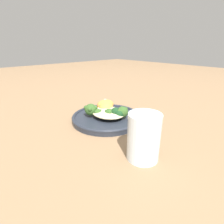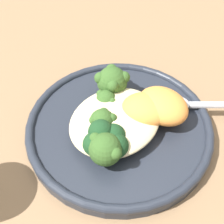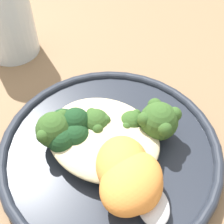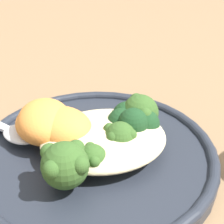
{
  "view_description": "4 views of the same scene",
  "coord_description": "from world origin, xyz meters",
  "px_view_note": "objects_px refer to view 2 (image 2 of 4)",
  "views": [
    {
      "loc": [
        -0.44,
        0.37,
        0.26
      ],
      "look_at": [
        -0.01,
        -0.03,
        0.03
      ],
      "focal_mm": 28.0,
      "sensor_mm": 36.0,
      "label": 1
    },
    {
      "loc": [
        -0.2,
        -0.18,
        0.34
      ],
      "look_at": [
        0.0,
        -0.01,
        0.04
      ],
      "focal_mm": 50.0,
      "sensor_mm": 36.0,
      "label": 2
    },
    {
      "loc": [
        0.11,
        -0.18,
        0.31
      ],
      "look_at": [
        -0.0,
        0.01,
        0.05
      ],
      "focal_mm": 50.0,
      "sensor_mm": 36.0,
      "label": 3
    },
    {
      "loc": [
        0.06,
        0.29,
        0.26
      ],
      "look_at": [
        -0.01,
        -0.02,
        0.06
      ],
      "focal_mm": 60.0,
      "sensor_mm": 36.0,
      "label": 4
    }
  ],
  "objects_px": {
    "plate": "(119,127)",
    "broccoli_stalk_2": "(110,121)",
    "broccoli_stalk_3": "(110,146)",
    "sweet_potato_chunk_2": "(162,108)",
    "quinoa_mound": "(115,120)",
    "sweet_potato_chunk_0": "(163,106)",
    "sweet_potato_chunk_1": "(162,104)",
    "sweet_potato_chunk_3": "(147,109)",
    "spoon": "(183,104)",
    "kale_tuft": "(106,141)",
    "broccoli_stalk_1": "(117,104)",
    "broccoli_stalk_0": "(115,84)"
  },
  "relations": [
    {
      "from": "kale_tuft",
      "to": "plate",
      "type": "bearing_deg",
      "value": 21.39
    },
    {
      "from": "plate",
      "to": "broccoli_stalk_2",
      "type": "relative_size",
      "value": 3.31
    },
    {
      "from": "sweet_potato_chunk_2",
      "to": "sweet_potato_chunk_3",
      "type": "bearing_deg",
      "value": 142.05
    },
    {
      "from": "broccoli_stalk_2",
      "to": "sweet_potato_chunk_1",
      "type": "bearing_deg",
      "value": -173.11
    },
    {
      "from": "kale_tuft",
      "to": "spoon",
      "type": "height_order",
      "value": "kale_tuft"
    },
    {
      "from": "sweet_potato_chunk_2",
      "to": "sweet_potato_chunk_3",
      "type": "distance_m",
      "value": 0.02
    },
    {
      "from": "broccoli_stalk_0",
      "to": "sweet_potato_chunk_3",
      "type": "xyz_separation_m",
      "value": [
        -0.01,
        -0.06,
        -0.0
      ]
    },
    {
      "from": "sweet_potato_chunk_1",
      "to": "spoon",
      "type": "height_order",
      "value": "sweet_potato_chunk_1"
    },
    {
      "from": "plate",
      "to": "broccoli_stalk_2",
      "type": "distance_m",
      "value": 0.03
    },
    {
      "from": "sweet_potato_chunk_2",
      "to": "sweet_potato_chunk_3",
      "type": "xyz_separation_m",
      "value": [
        -0.02,
        0.01,
        0.0
      ]
    },
    {
      "from": "kale_tuft",
      "to": "spoon",
      "type": "xyz_separation_m",
      "value": [
        0.13,
        -0.03,
        -0.01
      ]
    },
    {
      "from": "quinoa_mound",
      "to": "sweet_potato_chunk_1",
      "type": "bearing_deg",
      "value": -27.25
    },
    {
      "from": "broccoli_stalk_3",
      "to": "sweet_potato_chunk_2",
      "type": "distance_m",
      "value": 0.09
    },
    {
      "from": "broccoli_stalk_1",
      "to": "spoon",
      "type": "xyz_separation_m",
      "value": [
        0.07,
        -0.06,
        -0.01
      ]
    },
    {
      "from": "broccoli_stalk_1",
      "to": "sweet_potato_chunk_3",
      "type": "bearing_deg",
      "value": -174.99
    },
    {
      "from": "quinoa_mound",
      "to": "sweet_potato_chunk_1",
      "type": "height_order",
      "value": "sweet_potato_chunk_1"
    },
    {
      "from": "broccoli_stalk_2",
      "to": "sweet_potato_chunk_1",
      "type": "distance_m",
      "value": 0.07
    },
    {
      "from": "sweet_potato_chunk_1",
      "to": "sweet_potato_chunk_3",
      "type": "bearing_deg",
      "value": 157.86
    },
    {
      "from": "sweet_potato_chunk_3",
      "to": "broccoli_stalk_1",
      "type": "bearing_deg",
      "value": 112.57
    },
    {
      "from": "quinoa_mound",
      "to": "sweet_potato_chunk_3",
      "type": "xyz_separation_m",
      "value": [
        0.04,
        -0.02,
        0.01
      ]
    },
    {
      "from": "sweet_potato_chunk_3",
      "to": "plate",
      "type": "bearing_deg",
      "value": 143.18
    },
    {
      "from": "quinoa_mound",
      "to": "broccoli_stalk_2",
      "type": "height_order",
      "value": "broccoli_stalk_2"
    },
    {
      "from": "broccoli_stalk_2",
      "to": "sweet_potato_chunk_3",
      "type": "distance_m",
      "value": 0.05
    },
    {
      "from": "sweet_potato_chunk_2",
      "to": "kale_tuft",
      "type": "height_order",
      "value": "kale_tuft"
    },
    {
      "from": "sweet_potato_chunk_0",
      "to": "broccoli_stalk_3",
      "type": "bearing_deg",
      "value": 174.69
    },
    {
      "from": "kale_tuft",
      "to": "sweet_potato_chunk_2",
      "type": "bearing_deg",
      "value": -10.6
    },
    {
      "from": "broccoli_stalk_1",
      "to": "spoon",
      "type": "distance_m",
      "value": 0.09
    },
    {
      "from": "sweet_potato_chunk_1",
      "to": "sweet_potato_chunk_2",
      "type": "bearing_deg",
      "value": -142.95
    },
    {
      "from": "broccoli_stalk_3",
      "to": "plate",
      "type": "bearing_deg",
      "value": -151.53
    },
    {
      "from": "broccoli_stalk_3",
      "to": "sweet_potato_chunk_3",
      "type": "bearing_deg",
      "value": -177.45
    },
    {
      "from": "plate",
      "to": "sweet_potato_chunk_0",
      "type": "xyz_separation_m",
      "value": [
        0.05,
        -0.03,
        0.03
      ]
    },
    {
      "from": "broccoli_stalk_1",
      "to": "broccoli_stalk_3",
      "type": "relative_size",
      "value": 0.7
    },
    {
      "from": "plate",
      "to": "kale_tuft",
      "type": "distance_m",
      "value": 0.06
    },
    {
      "from": "broccoli_stalk_1",
      "to": "sweet_potato_chunk_2",
      "type": "bearing_deg",
      "value": -165.12
    },
    {
      "from": "plate",
      "to": "spoon",
      "type": "xyz_separation_m",
      "value": [
        0.08,
        -0.05,
        0.01
      ]
    },
    {
      "from": "broccoli_stalk_3",
      "to": "sweet_potato_chunk_2",
      "type": "xyz_separation_m",
      "value": [
        0.09,
        -0.01,
        -0.0
      ]
    },
    {
      "from": "plate",
      "to": "broccoli_stalk_0",
      "type": "distance_m",
      "value": 0.06
    },
    {
      "from": "spoon",
      "to": "quinoa_mound",
      "type": "bearing_deg",
      "value": -159.14
    },
    {
      "from": "broccoli_stalk_0",
      "to": "broccoli_stalk_2",
      "type": "relative_size",
      "value": 1.27
    },
    {
      "from": "broccoli_stalk_2",
      "to": "sweet_potato_chunk_1",
      "type": "height_order",
      "value": "sweet_potato_chunk_1"
    },
    {
      "from": "quinoa_mound",
      "to": "sweet_potato_chunk_2",
      "type": "distance_m",
      "value": 0.06
    },
    {
      "from": "sweet_potato_chunk_1",
      "to": "sweet_potato_chunk_3",
      "type": "xyz_separation_m",
      "value": [
        -0.02,
        0.01,
        0.0
      ]
    },
    {
      "from": "plate",
      "to": "broccoli_stalk_3",
      "type": "relative_size",
      "value": 2.21
    },
    {
      "from": "broccoli_stalk_1",
      "to": "sweet_potato_chunk_2",
      "type": "distance_m",
      "value": 0.06
    },
    {
      "from": "quinoa_mound",
      "to": "sweet_potato_chunk_0",
      "type": "relative_size",
      "value": 1.8
    },
    {
      "from": "plate",
      "to": "kale_tuft",
      "type": "xyz_separation_m",
      "value": [
        -0.05,
        -0.02,
        0.03
      ]
    },
    {
      "from": "plate",
      "to": "sweet_potato_chunk_3",
      "type": "bearing_deg",
      "value": -36.82
    },
    {
      "from": "broccoli_stalk_2",
      "to": "spoon",
      "type": "xyz_separation_m",
      "value": [
        0.1,
        -0.05,
        -0.01
      ]
    },
    {
      "from": "broccoli_stalk_0",
      "to": "broccoli_stalk_1",
      "type": "height_order",
      "value": "broccoli_stalk_0"
    },
    {
      "from": "broccoli_stalk_2",
      "to": "broccoli_stalk_3",
      "type": "bearing_deg",
      "value": 76.35
    }
  ]
}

